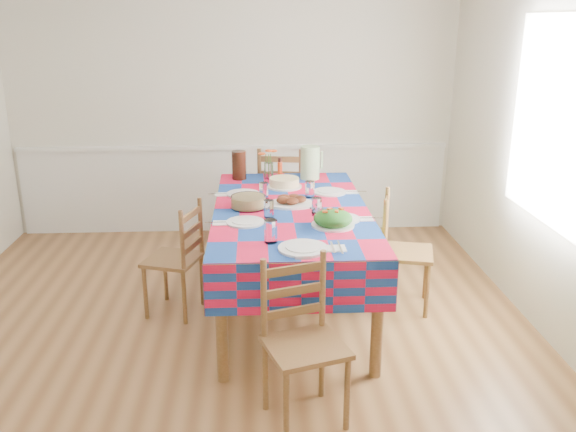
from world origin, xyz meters
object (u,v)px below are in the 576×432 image
object	(u,v)px
meat_platter	(291,201)
chair_far	(282,199)
chair_near	(303,343)
chair_right	(401,252)
chair_left	(178,259)
dining_table	(291,219)
green_pitcher	(310,163)
tea_pitcher	(239,165)

from	to	relation	value
meat_platter	chair_far	world-z (taller)	chair_far
chair_near	chair_right	size ratio (longest dim) A/B	1.02
meat_platter	chair_left	size ratio (longest dim) A/B	0.43
dining_table	chair_right	xyz separation A→B (m)	(0.85, 0.01, -0.28)
meat_platter	green_pitcher	distance (m)	0.82
green_pitcher	chair_far	distance (m)	0.71
meat_platter	chair_left	world-z (taller)	meat_platter
meat_platter	chair_far	size ratio (longest dim) A/B	0.37
meat_platter	tea_pitcher	bearing A→B (deg)	116.54
chair_near	chair_far	size ratio (longest dim) A/B	0.91
green_pitcher	chair_left	distance (m)	1.48
tea_pitcher	chair_right	world-z (taller)	tea_pitcher
chair_near	chair_left	distance (m)	1.57
chair_right	tea_pitcher	bearing A→B (deg)	69.34
chair_right	chair_near	bearing A→B (deg)	161.31
green_pitcher	chair_right	bearing A→B (deg)	-52.99
chair_far	chair_left	xyz separation A→B (m)	(-0.85, -1.35, -0.07)
meat_platter	chair_right	size ratio (longest dim) A/B	0.41
dining_table	tea_pitcher	size ratio (longest dim) A/B	8.59
chair_left	chair_right	bearing A→B (deg)	109.09
dining_table	tea_pitcher	distance (m)	0.99
green_pitcher	tea_pitcher	xyz separation A→B (m)	(-0.62, 0.02, -0.02)
chair_left	chair_right	size ratio (longest dim) A/B	0.96
dining_table	chair_far	world-z (taller)	chair_far
tea_pitcher	chair_right	xyz separation A→B (m)	(1.25, -0.86, -0.50)
chair_near	chair_left	world-z (taller)	chair_near
dining_table	green_pitcher	xyz separation A→B (m)	(0.22, 0.85, 0.24)
chair_far	tea_pitcher	bearing A→B (deg)	59.04
meat_platter	chair_near	world-z (taller)	chair_near
green_pitcher	chair_right	distance (m)	1.18
dining_table	meat_platter	size ratio (longest dim) A/B	5.60
tea_pitcher	chair_far	xyz separation A→B (m)	(0.39, 0.46, -0.45)
chair_near	tea_pitcher	bearing A→B (deg)	81.78
dining_table	chair_right	world-z (taller)	chair_right
green_pitcher	chair_left	world-z (taller)	green_pitcher
green_pitcher	tea_pitcher	size ratio (longest dim) A/B	1.16
dining_table	chair_right	bearing A→B (deg)	0.68
chair_left	chair_near	bearing A→B (deg)	50.64
tea_pitcher	chair_near	bearing A→B (deg)	-80.07
meat_platter	tea_pitcher	size ratio (longest dim) A/B	1.53
dining_table	chair_near	size ratio (longest dim) A/B	2.28
meat_platter	chair_right	distance (m)	0.94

